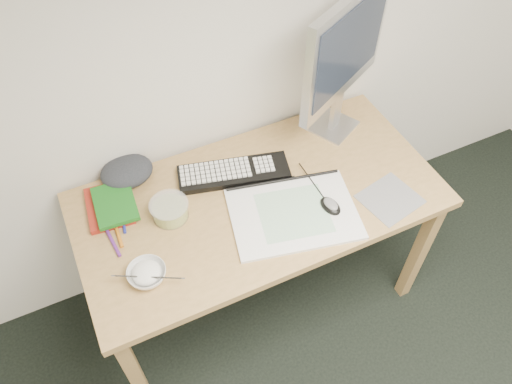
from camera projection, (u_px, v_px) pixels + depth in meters
desk at (259, 210)px, 1.98m from camera, size 1.40×0.70×0.75m
mousepad at (390, 199)px, 1.91m from camera, size 0.24×0.23×0.00m
sketchpad at (294, 214)px, 1.86m from camera, size 0.53×0.43×0.01m
keyboard at (234, 173)px, 1.98m from camera, size 0.46×0.24×0.03m
monitor at (345, 51)px, 1.87m from camera, size 0.48×0.28×0.61m
mouse at (331, 204)px, 1.86m from camera, size 0.07×0.10×0.03m
rice_bowl at (147, 274)px, 1.68m from camera, size 0.13×0.13×0.04m
chopsticks at (148, 277)px, 1.64m from camera, size 0.21×0.12×0.02m
fruit_tub at (170, 210)px, 1.83m from camera, size 0.16×0.16×0.07m
book_red at (109, 206)px, 1.87m from camera, size 0.18×0.23×0.02m
book_green at (115, 204)px, 1.86m from camera, size 0.16×0.21×0.02m
cloth_lump at (127, 172)px, 1.95m from camera, size 0.18×0.16×0.07m
pencil_pink at (257, 190)px, 1.93m from camera, size 0.15×0.08×0.01m
pencil_tan at (278, 190)px, 1.93m from camera, size 0.18×0.08×0.01m
pencil_black at (273, 179)px, 1.97m from camera, size 0.17×0.05×0.01m
marker_blue at (123, 220)px, 1.84m from camera, size 0.03×0.12×0.01m
marker_orange at (118, 232)px, 1.80m from camera, size 0.02×0.14×0.01m
marker_purple at (113, 242)px, 1.78m from camera, size 0.03×0.14×0.01m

